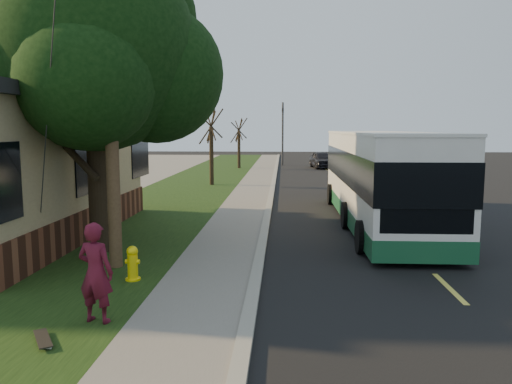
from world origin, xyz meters
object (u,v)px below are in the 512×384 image
fire_hydrant (133,263)px  bare_tree_near (211,148)px  leafy_tree (97,53)px  skateboard_main (43,339)px  traffic_signal (283,129)px  transit_bus (379,175)px  distant_car (322,160)px  bare_tree_far (239,144)px  skateboarder (96,273)px  utility_pole (109,66)px  dumpster (28,196)px

fire_hydrant → bare_tree_near: bearing=92.9°
leafy_tree → skateboard_main: leafy_tree is taller
traffic_signal → bare_tree_near: bearing=-104.0°
transit_bus → distant_car: size_ratio=2.85×
fire_hydrant → bare_tree_far: bare_tree_far is taller
leafy_tree → bare_tree_near: size_ratio=1.81×
bare_tree_near → skateboarder: bearing=-87.2°
transit_bus → distant_car: 24.15m
utility_pole → skateboard_main: utility_pole is taller
distant_car → bare_tree_far: bearing=-177.7°
dumpster → bare_tree_far: bearing=72.9°
bare_tree_near → transit_bus: bare_tree_near is taller
skateboard_main → utility_pole: bearing=93.9°
distant_car → fire_hydrant: bearing=-109.0°
utility_pole → transit_bus: bearing=40.2°
fire_hydrant → skateboard_main: bearing=-97.7°
traffic_signal → distant_car: bearing=-40.8°
dumpster → traffic_signal: bearing=68.3°
bare_tree_near → skateboard_main: 21.24m
transit_bus → skateboarder: transit_bus is taller
bare_tree_far → dumpster: 22.17m
fire_hydrant → dumpster: (-6.90, 8.85, 0.18)m
bare_tree_near → fire_hydrant: bearing=-87.1°
traffic_signal → leafy_tree: bearing=-98.5°
bare_tree_far → skateboarder: bearing=-89.1°
fire_hydrant → distant_car: (6.38, 31.16, 0.26)m
distant_car → skateboard_main: bearing=-108.7°
traffic_signal → skateboarder: size_ratio=3.26×
leafy_tree → bare_tree_far: size_ratio=1.94×
bare_tree_far → transit_bus: (6.85, -22.97, -0.33)m
skateboard_main → leafy_tree: bearing=101.2°
traffic_signal → skateboarder: bearing=-94.7°
bare_tree_near → distant_car: (7.28, 13.16, -1.46)m
leafy_tree → traffic_signal: leafy_tree is taller
utility_pole → bare_tree_near: size_ratio=2.11×
utility_pole → bare_tree_far: bearing=89.4°
bare_tree_near → skateboarder: size_ratio=2.55×
utility_pole → traffic_signal: (3.81, 33.01, -1.47)m
skateboard_main → fire_hydrant: bearing=82.3°
skateboard_main → dumpster: dumpster is taller
traffic_signal → transit_bus: (3.35, -26.97, -1.49)m
bare_tree_far → skateboard_main: 33.19m
bare_tree_near → distant_car: bearing=61.0°
bare_tree_near → dumpster: bare_tree_near is taller
leafy_tree → skateboarder: size_ratio=4.62×
fire_hydrant → leafy_tree: leafy_tree is taller
traffic_signal → skateboarder: traffic_signal is taller
bare_tree_near → traffic_signal: (4.00, 16.00, 1.01)m
bare_tree_near → distant_car: size_ratio=1.06×
dumpster → bare_tree_near: bearing=56.7°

